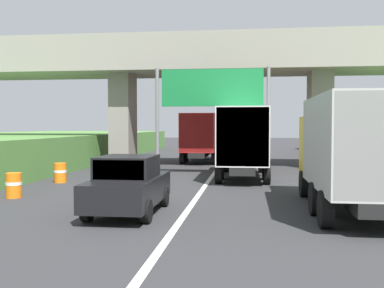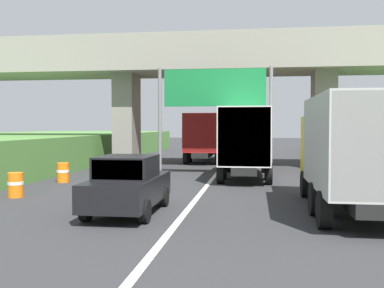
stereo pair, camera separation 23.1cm
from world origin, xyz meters
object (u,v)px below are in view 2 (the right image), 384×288
Objects in this scene: truck_yellow at (350,148)px; car_black at (128,185)px; construction_barrel_4 at (63,172)px; truck_orange at (246,139)px; truck_red at (205,135)px; construction_barrel_3 at (15,185)px; overhead_highway_sign at (214,95)px.

car_black is (-6.52, -1.07, -1.08)m from truck_yellow.
car_black reaches higher than construction_barrel_4.
car_black is (-3.26, -9.47, -1.08)m from truck_orange.
truck_red is at bearing 109.19° from truck_yellow.
truck_orange is 8.11× the size of construction_barrel_3.
construction_barrel_4 is (-0.14, 4.34, 0.00)m from construction_barrel_3.
truck_orange is at bearing 111.15° from truck_yellow.
overhead_highway_sign is 9.68m from truck_red.
construction_barrel_3 and construction_barrel_4 have the same top height.
truck_orange and truck_red have the same top height.
truck_yellow is at bearing -68.85° from truck_orange.
car_black is at bearing -90.48° from truck_red.
truck_orange is 1.00× the size of truck_yellow.
truck_orange is at bearing -18.90° from overhead_highway_sign.
truck_red reaches higher than construction_barrel_3.
truck_orange reaches higher than car_black.
overhead_highway_sign is at bearing 161.10° from truck_orange.
construction_barrel_3 is (-5.06, -16.99, -1.47)m from truck_red.
construction_barrel_4 is at bearing 127.03° from car_black.
overhead_highway_sign is 10.76m from construction_barrel_3.
overhead_highway_sign is at bearing 118.47° from truck_yellow.
construction_barrel_4 is (-5.04, 6.68, -0.40)m from car_black.
truck_yellow is (4.86, -8.95, -2.23)m from overhead_highway_sign.
truck_orange and truck_yellow have the same top height.
truck_orange is 1.78× the size of car_black.
construction_barrel_3 is at bearing -130.50° from overhead_highway_sign.
car_black is at bearing -170.67° from truck_yellow.
truck_yellow reaches higher than construction_barrel_4.
overhead_highway_sign is 0.81× the size of truck_orange.
overhead_highway_sign is 6.53× the size of construction_barrel_3.
overhead_highway_sign is 0.81× the size of truck_red.
overhead_highway_sign reaches higher than truck_yellow.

